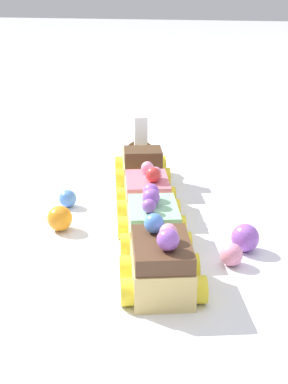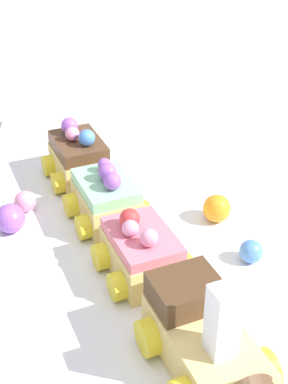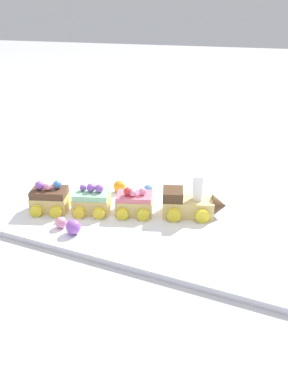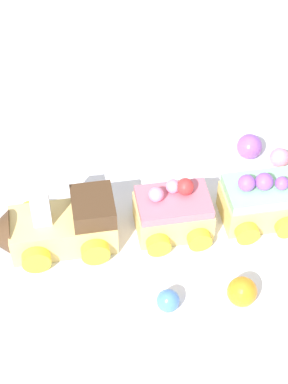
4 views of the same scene
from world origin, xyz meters
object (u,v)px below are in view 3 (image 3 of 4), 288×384
at_px(cake_train_locomotive, 192,204).
at_px(gumball_purple, 73,227).
at_px(cake_car_chocolate, 50,199).
at_px(cake_car_strawberry, 134,203).
at_px(gumball_pink, 61,222).
at_px(gumball_blue, 150,190).
at_px(cake_car_mint, 92,201).
at_px(gumball_orange, 119,186).

bearing_deg(cake_train_locomotive, gumball_purple, -157.96).
bearing_deg(cake_car_chocolate, cake_car_strawberry, -0.08).
height_order(gumball_pink, gumball_purple, gumball_purple).
bearing_deg(cake_train_locomotive, gumball_pink, -164.41).
bearing_deg(gumball_pink, gumball_blue, 64.73).
height_order(cake_car_strawberry, cake_car_mint, cake_car_mint).
distance_m(cake_car_strawberry, gumball_blue, 0.10).
bearing_deg(cake_car_mint, gumball_pink, -123.15).
height_order(gumball_blue, gumball_orange, gumball_orange).
relative_size(cake_train_locomotive, gumball_blue, 6.49).
bearing_deg(gumball_blue, cake_car_chocolate, -136.03).
xyz_separation_m(gumball_blue, gumball_purple, (-0.07, -0.23, 0.00)).
distance_m(cake_train_locomotive, cake_car_strawberry, 0.12).
xyz_separation_m(cake_car_mint, gumball_blue, (0.08, 0.13, -0.01)).
bearing_deg(gumball_blue, cake_train_locomotive, -26.10).
bearing_deg(gumball_orange, gumball_pink, -98.77).
bearing_deg(cake_train_locomotive, cake_car_mint, 179.95).
bearing_deg(gumball_orange, cake_car_mint, -94.93).
distance_m(cake_car_mint, gumball_pink, 0.09).
height_order(gumball_pink, gumball_orange, gumball_orange).
xyz_separation_m(gumball_pink, gumball_orange, (0.03, 0.20, 0.00)).
bearing_deg(gumball_pink, cake_train_locomotive, 35.08).
xyz_separation_m(cake_train_locomotive, gumball_orange, (-0.19, 0.04, -0.01)).
xyz_separation_m(cake_car_strawberry, gumball_orange, (-0.08, 0.08, -0.01)).
height_order(cake_train_locomotive, gumball_purple, cake_train_locomotive).
bearing_deg(cake_car_strawberry, gumball_orange, 114.08).
bearing_deg(gumball_pink, gumball_purple, -15.25).
bearing_deg(gumball_purple, cake_car_strawberry, 60.05).
distance_m(cake_car_chocolate, gumball_pink, 0.09).
distance_m(cake_train_locomotive, cake_car_mint, 0.22).
bearing_deg(cake_car_mint, cake_train_locomotive, -0.05).
bearing_deg(gumball_pink, cake_car_strawberry, 47.05).
bearing_deg(cake_train_locomotive, gumball_blue, 134.42).
height_order(cake_car_chocolate, gumball_pink, cake_car_chocolate).
distance_m(gumball_orange, gumball_purple, 0.21).
relative_size(cake_train_locomotive, cake_car_mint, 1.55).
bearing_deg(gumball_blue, gumball_pink, -115.27).
height_order(cake_train_locomotive, cake_car_chocolate, cake_train_locomotive).
bearing_deg(gumball_orange, cake_car_strawberry, -46.43).
distance_m(cake_car_chocolate, gumball_purple, 0.12).
relative_size(cake_train_locomotive, gumball_purple, 4.85).
height_order(cake_car_strawberry, gumball_blue, cake_car_strawberry).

